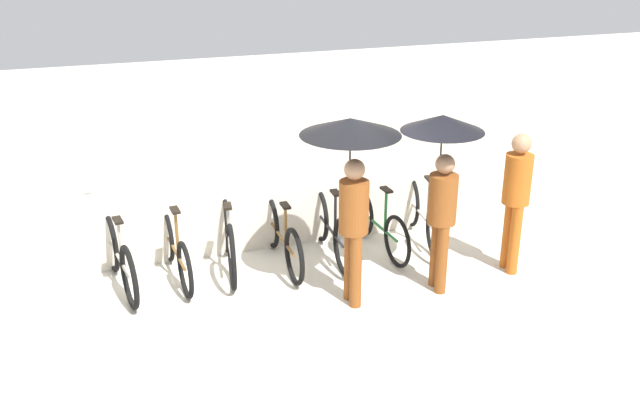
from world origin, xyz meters
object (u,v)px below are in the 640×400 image
Objects in this scene: parked_bicycle_0 at (119,258)px; pedestrian_center at (442,159)px; parked_bicycle_3 at (282,237)px; parked_bicycle_2 at (228,238)px; parked_bicycle_4 at (331,229)px; parked_bicycle_6 at (423,215)px; parked_bicycle_5 at (378,224)px; pedestrian_trailing at (516,192)px; parked_bicycle_1 at (175,250)px; pedestrian_leading at (351,158)px.

pedestrian_center reaches higher than parked_bicycle_0.
parked_bicycle_2 is at bearing 82.09° from parked_bicycle_3.
parked_bicycle_4 is 1.28m from parked_bicycle_6.
parked_bicycle_2 is 2.73m from pedestrian_center.
parked_bicycle_3 is at bearing -98.01° from parked_bicycle_0.
parked_bicycle_4 is at bearing 85.39° from parked_bicycle_5.
parked_bicycle_5 is at bearing 108.56° from pedestrian_center.
parked_bicycle_0 is 0.99× the size of pedestrian_trailing.
parked_bicycle_3 reaches higher than parked_bicycle_0.
parked_bicycle_6 is at bearing -83.47° from parked_bicycle_2.
pedestrian_trailing reaches higher than parked_bicycle_4.
parked_bicycle_1 is 0.82× the size of pedestrian_center.
parked_bicycle_5 is at bearing -90.32° from parked_bicycle_3.
pedestrian_trailing is (1.28, -1.04, 0.66)m from parked_bicycle_5.
parked_bicycle_0 reaches higher than parked_bicycle_4.
parked_bicycle_0 is 1.92m from parked_bicycle_3.
parked_bicycle_0 is 0.82× the size of pedestrian_leading.
parked_bicycle_2 is at bearing -91.48° from parked_bicycle_1.
parked_bicycle_3 is 1.05× the size of parked_bicycle_5.
parked_bicycle_3 reaches higher than parked_bicycle_2.
pedestrian_center is at bearing 169.07° from parked_bicycle_6.
parked_bicycle_0 is 0.98× the size of parked_bicycle_3.
parked_bicycle_2 is 1.28m from parked_bicycle_4.
parked_bicycle_3 is at bearing -90.14° from parked_bicycle_2.
pedestrian_trailing is (1.92, -1.05, 0.64)m from parked_bicycle_4.
pedestrian_leading reaches higher than parked_bicycle_4.
parked_bicycle_0 is at bearing 101.32° from parked_bicycle_2.
parked_bicycle_2 is 1.06× the size of parked_bicycle_5.
parked_bicycle_4 is 0.64m from parked_bicycle_5.
parked_bicycle_3 is 0.84× the size of pedestrian_leading.
pedestrian_trailing is at bearing 9.27° from pedestrian_center.
pedestrian_leading reaches higher than parked_bicycle_6.
parked_bicycle_0 is at bearing 92.58° from parked_bicycle_4.
parked_bicycle_1 is 1.28m from parked_bicycle_3.
parked_bicycle_4 is 1.00× the size of pedestrian_trailing.
parked_bicycle_3 is 0.86× the size of pedestrian_center.
pedestrian_center is at bearing -170.68° from parked_bicycle_5.
parked_bicycle_4 is 2.28m from pedestrian_trailing.
pedestrian_leading is at bearing -128.49° from parked_bicycle_2.
parked_bicycle_3 reaches higher than parked_bicycle_6.
parked_bicycle_5 is (2.56, -0.06, -0.00)m from parked_bicycle_1.
parked_bicycle_2 is at bearing 133.99° from pedestrian_leading.
pedestrian_leading is at bearing -122.09° from parked_bicycle_0.
pedestrian_trailing reaches higher than parked_bicycle_3.
parked_bicycle_6 is 2.23m from pedestrian_leading.
parked_bicycle_5 is (3.20, -0.00, -0.03)m from parked_bicycle_0.
pedestrian_trailing reaches higher than parked_bicycle_1.
parked_bicycle_1 is 1.92m from parked_bicycle_4.
parked_bicycle_4 is (0.64, 0.01, 0.01)m from parked_bicycle_3.
pedestrian_trailing is at bearing -116.43° from parked_bicycle_4.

